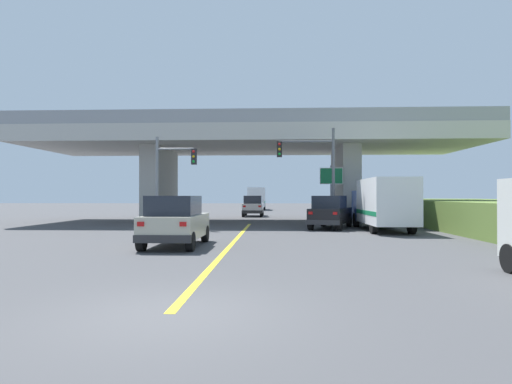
{
  "coord_description": "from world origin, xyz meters",
  "views": [
    {
      "loc": [
        1.81,
        -7.32,
        2.03
      ],
      "look_at": [
        0.68,
        18.15,
        2.24
      ],
      "focal_mm": 30.32,
      "sensor_mm": 36.0,
      "label": 1
    }
  ],
  "objects": [
    {
      "name": "highway_sign",
      "position": [
        5.68,
        22.57,
        3.0
      ],
      "size": [
        1.58,
        0.17,
        4.11
      ],
      "color": "slate",
      "rests_on": "ground"
    },
    {
      "name": "overpass_bridge",
      "position": [
        0.0,
        26.05,
        5.64
      ],
      "size": [
        33.38,
        10.89,
        7.71
      ],
      "color": "#B7B5AD",
      "rests_on": "ground"
    },
    {
      "name": "traffic_signal_nearside",
      "position": [
        4.25,
        19.31,
        3.89
      ],
      "size": [
        3.55,
        0.36,
        6.17
      ],
      "color": "#56595E",
      "rests_on": "ground"
    },
    {
      "name": "sedan_oncoming",
      "position": [
        -0.34,
        35.07,
        1.01
      ],
      "size": [
        1.97,
        4.61,
        2.02
      ],
      "color": "silver",
      "rests_on": "ground"
    },
    {
      "name": "box_truck",
      "position": [
        8.04,
        17.92,
        1.58
      ],
      "size": [
        2.33,
        7.33,
        2.98
      ],
      "color": "navy",
      "rests_on": "ground"
    },
    {
      "name": "suv_lead",
      "position": [
        -2.16,
        9.73,
        1.01
      ],
      "size": [
        2.06,
        4.42,
        2.02
      ],
      "color": "#B7B29E",
      "rests_on": "ground"
    },
    {
      "name": "traffic_signal_farside",
      "position": [
        -4.58,
        18.67,
        3.51
      ],
      "size": [
        2.52,
        0.36,
        5.62
      ],
      "color": "slate",
      "rests_on": "ground"
    },
    {
      "name": "lane_divider_stripe",
      "position": [
        0.0,
        11.72,
        0.0
      ],
      "size": [
        0.2,
        23.45,
        0.01
      ],
      "primitive_type": "cube",
      "color": "yellow",
      "rests_on": "ground"
    },
    {
      "name": "semi_truck_distant",
      "position": [
        -0.8,
        54.36,
        1.65
      ],
      "size": [
        2.33,
        7.23,
        3.15
      ],
      "color": "silver",
      "rests_on": "ground"
    },
    {
      "name": "ground",
      "position": [
        0.0,
        26.05,
        0.0
      ],
      "size": [
        160.0,
        160.0,
        0.0
      ],
      "primitive_type": "plane",
      "color": "#424244"
    },
    {
      "name": "suv_crossing",
      "position": [
        5.21,
        19.39,
        1.01
      ],
      "size": [
        3.26,
        4.86,
        2.02
      ],
      "rotation": [
        0.0,
        0.0,
        -0.33
      ],
      "color": "black",
      "rests_on": "ground"
    }
  ]
}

